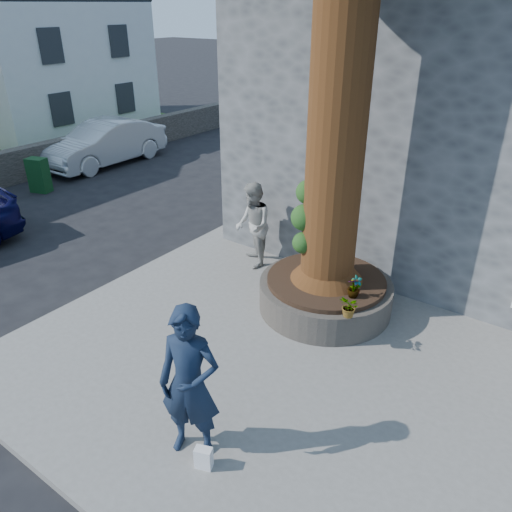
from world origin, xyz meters
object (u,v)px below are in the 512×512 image
Objects in this scene: planter at (325,293)px; man at (190,384)px; woman at (253,225)px; a_board_sign at (39,175)px; car_silver at (105,143)px.

man is (0.25, -3.68, 0.70)m from planter.
woman reaches higher than a_board_sign.
woman reaches higher than car_silver.
a_board_sign is at bearing 134.81° from man.
woman is at bearing 163.56° from planter.
planter is 9.91m from a_board_sign.
car_silver reaches higher than a_board_sign.
woman is 1.74× the size of a_board_sign.
a_board_sign reaches higher than planter.
woman is 9.18m from car_silver.
planter is 3.75m from man.
car_silver is 3.09m from a_board_sign.
car_silver reaches higher than planter.
planter is 11.26m from car_silver.
man is at bearing -35.69° from car_silver.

